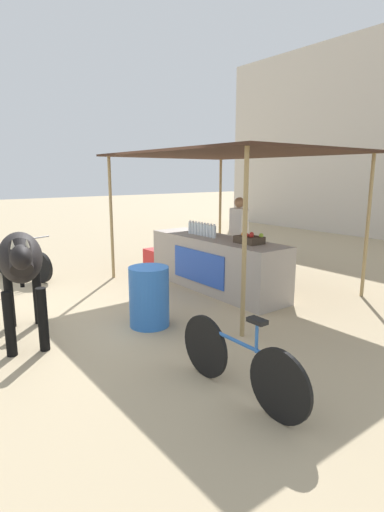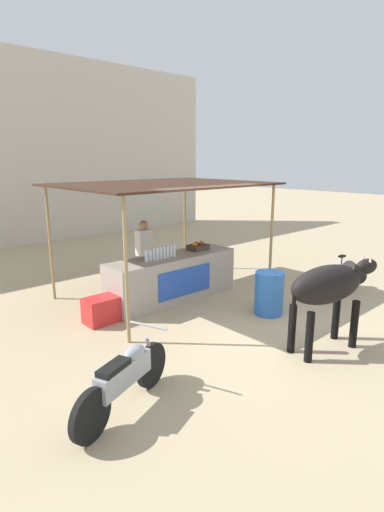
{
  "view_description": "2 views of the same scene",
  "coord_description": "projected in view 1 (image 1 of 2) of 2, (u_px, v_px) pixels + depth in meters",
  "views": [
    {
      "loc": [
        5.44,
        -2.44,
        2.1
      ],
      "look_at": [
        0.38,
        1.37,
        0.79
      ],
      "focal_mm": 28.0,
      "sensor_mm": 36.0,
      "label": 1
    },
    {
      "loc": [
        -5.22,
        -4.13,
        2.94
      ],
      "look_at": [
        -0.01,
        1.58,
        1.07
      ],
      "focal_mm": 28.0,
      "sensor_mm": 36.0,
      "label": 2
    }
  ],
  "objects": [
    {
      "name": "water_barrel",
      "position": [
        149.0,
        297.0,
        5.54
      ],
      "size": [
        0.56,
        0.56,
        0.84
      ],
      "primitive_type": "cylinder",
      "color": "blue",
      "rests_on": "ground"
    },
    {
      "name": "vendor_behind_counter",
      "position": [
        239.0,
        238.0,
        7.83
      ],
      "size": [
        0.34,
        0.22,
        1.65
      ],
      "color": "#383842",
      "rests_on": "ground"
    },
    {
      "name": "motorcycle_parked",
      "position": [
        22.0,
        258.0,
        8.06
      ],
      "size": [
        1.71,
        0.82,
        0.9
      ],
      "color": "black",
      "rests_on": "ground"
    },
    {
      "name": "water_bottle_row",
      "position": [
        202.0,
        229.0,
        7.44
      ],
      "size": [
        0.79,
        0.07,
        0.25
      ],
      "color": "silver",
      "rests_on": "stall_counter"
    },
    {
      "name": "stall_counter",
      "position": [
        215.0,
        263.0,
        7.31
      ],
      "size": [
        3.0,
        0.82,
        0.96
      ],
      "color": "#9E9389",
      "rests_on": "ground"
    },
    {
      "name": "fruit_crate",
      "position": [
        249.0,
        239.0,
        6.61
      ],
      "size": [
        0.44,
        0.32,
        0.18
      ],
      "color": "#3F3326",
      "rests_on": "stall_counter"
    },
    {
      "name": "bicycle_leaning",
      "position": [
        239.0,
        362.0,
        3.77
      ],
      "size": [
        1.66,
        0.1,
        0.85
      ],
      "color": "black",
      "rests_on": "ground"
    },
    {
      "name": "cooler_box",
      "position": [
        159.0,
        260.0,
        8.71
      ],
      "size": [
        0.6,
        0.44,
        0.48
      ],
      "primitive_type": "cube",
      "color": "red",
      "rests_on": "ground"
    },
    {
      "name": "cow",
      "position": [
        21.0,
        261.0,
        4.94
      ],
      "size": [
        1.85,
        0.82,
        1.44
      ],
      "color": "black",
      "rests_on": "ground"
    },
    {
      "name": "ground_plane",
      "position": [
        106.0,
        313.0,
        6.12
      ],
      "size": [
        60.0,
        60.0,
        0.0
      ],
      "primitive_type": "plane",
      "color": "tan"
    },
    {
      "name": "stall_awning",
      "position": [
        230.0,
        158.0,
        7.11
      ],
      "size": [
        4.2,
        3.2,
        2.46
      ],
      "color": "#382319",
      "rests_on": "ground"
    }
  ]
}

